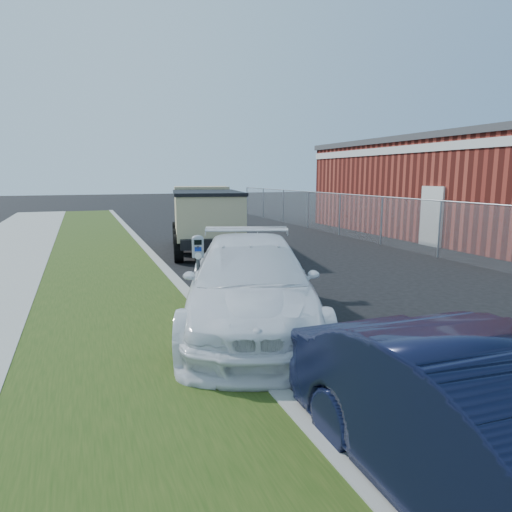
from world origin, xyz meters
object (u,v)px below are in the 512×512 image
object	(u,v)px
white_wagon	(249,284)
dump_truck	(205,215)
navy_sedan	(498,442)
parking_meter	(198,259)

from	to	relation	value
white_wagon	dump_truck	size ratio (longest dim) A/B	0.90
white_wagon	navy_sedan	distance (m)	4.93
white_wagon	navy_sedan	size ratio (longest dim) A/B	1.27
navy_sedan	dump_truck	distance (m)	13.39
parking_meter	navy_sedan	distance (m)	5.37
white_wagon	dump_truck	world-z (taller)	dump_truck
white_wagon	navy_sedan	world-z (taller)	white_wagon
dump_truck	white_wagon	bearing A→B (deg)	-89.41
dump_truck	parking_meter	bearing A→B (deg)	-95.24
navy_sedan	dump_truck	xyz separation A→B (m)	(1.32, 13.31, 0.54)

